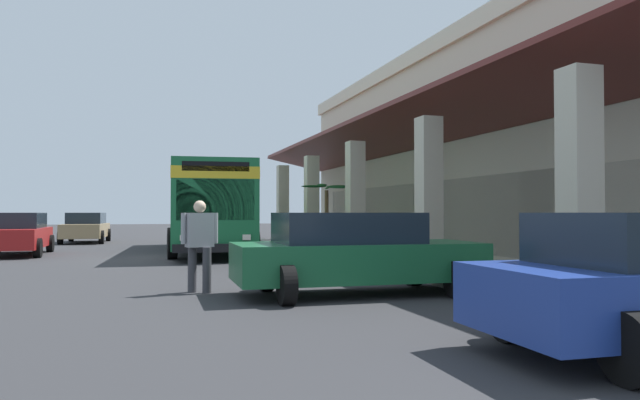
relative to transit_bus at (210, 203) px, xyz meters
The scene contains 9 objects.
ground 7.10m from the transit_bus, 63.04° to the left, with size 120.00×120.00×0.00m, color #2D2D30.
curb_strip 5.31m from the transit_bus, 42.51° to the left, with size 32.71×0.50×0.12m, color #9E998E.
plaza_building 13.67m from the transit_bus, 74.17° to the left, with size 27.56×14.55×7.74m.
transit_bus is the anchor object (origin of this frame).
parked_sedan_tan 9.84m from the transit_bus, 148.51° to the right, with size 4.49×2.18×1.47m.
parked_sedan_green 12.96m from the transit_bus, ahead, with size 2.51×4.44×1.47m.
parked_sedan_red 6.74m from the transit_bus, 88.53° to the right, with size 4.42×2.05×1.47m.
pedestrian 11.92m from the transit_bus, ahead, with size 0.36×0.68×1.69m.
potted_palm 4.88m from the transit_bus, 91.89° to the left, with size 1.79×2.03×2.69m.
Camera 1 is at (19.75, -0.63, 1.47)m, focal length 33.26 mm.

